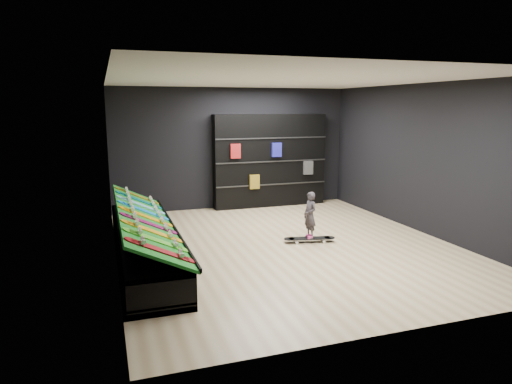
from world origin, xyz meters
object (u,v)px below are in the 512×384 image
object	(u,v)px
back_shelving	(270,161)
child	(310,224)
display_rack	(144,245)
floor_skateboard	(309,240)

from	to	relation	value
back_shelving	child	world-z (taller)	back_shelving
display_rack	child	world-z (taller)	child
back_shelving	floor_skateboard	world-z (taller)	back_shelving
back_shelving	child	distance (m)	3.43
display_rack	child	distance (m)	3.06
floor_skateboard	child	size ratio (longest dim) A/B	1.85
display_rack	floor_skateboard	world-z (taller)	display_rack
display_rack	floor_skateboard	size ratio (longest dim) A/B	4.59
back_shelving	floor_skateboard	distance (m)	3.52
child	back_shelving	bearing A→B (deg)	165.53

